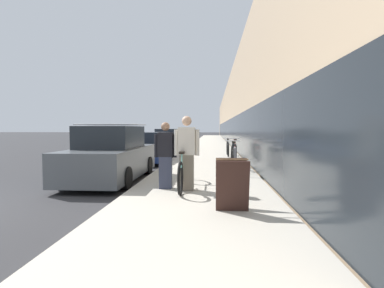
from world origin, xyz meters
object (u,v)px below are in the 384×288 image
(cruiser_bike_nearest, at_px, (233,157))
(cruiser_bike_farthest, at_px, (228,148))
(vintage_roadster_curbside, at_px, (150,148))
(tandem_bicycle, at_px, (184,172))
(parked_sedan_far, at_px, (169,141))
(parked_sedan_curbside, at_px, (112,156))
(bike_rack_hoop, at_px, (235,158))
(sandwich_board_sign, at_px, (232,184))
(person_bystander, at_px, (166,155))
(person_rider, at_px, (187,153))
(cruiser_bike_middle, at_px, (235,152))

(cruiser_bike_nearest, relative_size, cruiser_bike_farthest, 0.95)
(cruiser_bike_farthest, xyz_separation_m, vintage_roadster_curbside, (-3.72, -1.57, 0.10))
(tandem_bicycle, height_order, parked_sedan_far, parked_sedan_far)
(parked_sedan_curbside, bearing_deg, tandem_bicycle, -34.66)
(bike_rack_hoop, bearing_deg, parked_sedan_curbside, -172.19)
(sandwich_board_sign, bearing_deg, cruiser_bike_farthest, 87.66)
(person_bystander, bearing_deg, bike_rack_hoop, 51.36)
(person_bystander, relative_size, parked_sedan_far, 0.38)
(vintage_roadster_curbside, bearing_deg, tandem_bicycle, -71.46)
(tandem_bicycle, distance_m, person_rider, 0.56)
(person_rider, bearing_deg, tandem_bicycle, 106.54)
(cruiser_bike_middle, height_order, parked_sedan_far, parked_sedan_far)
(tandem_bicycle, height_order, vintage_roadster_curbside, vintage_roadster_curbside)
(person_rider, bearing_deg, person_bystander, 161.61)
(person_rider, xyz_separation_m, bike_rack_hoop, (1.28, 2.42, -0.34))
(sandwich_board_sign, bearing_deg, cruiser_bike_nearest, 86.06)
(cruiser_bike_farthest, relative_size, parked_sedan_far, 0.44)
(sandwich_board_sign, bearing_deg, person_bystander, 129.68)
(cruiser_bike_middle, height_order, parked_sedan_curbside, parked_sedan_curbside)
(person_bystander, bearing_deg, tandem_bicycle, 16.29)
(cruiser_bike_middle, xyz_separation_m, cruiser_bike_farthest, (-0.18, 2.40, -0.02))
(cruiser_bike_nearest, bearing_deg, parked_sedan_far, 111.27)
(person_rider, bearing_deg, cruiser_bike_middle, 76.21)
(sandwich_board_sign, xyz_separation_m, parked_sedan_far, (-3.37, 15.04, 0.09))
(cruiser_bike_middle, xyz_separation_m, sandwich_board_sign, (-0.60, -7.83, 0.04))
(tandem_bicycle, distance_m, sandwich_board_sign, 2.14)
(tandem_bicycle, xyz_separation_m, vintage_roadster_curbside, (-2.28, 6.78, 0.10))
(person_rider, xyz_separation_m, person_bystander, (-0.52, 0.17, -0.07))
(person_bystander, bearing_deg, cruiser_bike_nearest, 63.61)
(tandem_bicycle, relative_size, person_bystander, 1.55)
(tandem_bicycle, relative_size, parked_sedan_far, 0.59)
(person_rider, xyz_separation_m, parked_sedan_far, (-2.43, 13.47, -0.32))
(cruiser_bike_farthest, distance_m, sandwich_board_sign, 10.24)
(person_rider, distance_m, cruiser_bike_middle, 6.45)
(cruiser_bike_farthest, bearing_deg, bike_rack_hoop, -90.65)
(tandem_bicycle, relative_size, parked_sedan_curbside, 0.56)
(bike_rack_hoop, distance_m, cruiser_bike_middle, 3.84)
(parked_sedan_curbside, height_order, parked_sedan_far, parked_sedan_curbside)
(person_bystander, distance_m, sandwich_board_sign, 2.30)
(person_bystander, xyz_separation_m, sandwich_board_sign, (1.45, -1.75, -0.34))
(cruiser_bike_farthest, distance_m, vintage_roadster_curbside, 4.04)
(sandwich_board_sign, relative_size, parked_sedan_far, 0.22)
(person_rider, bearing_deg, cruiser_bike_nearest, 71.25)
(parked_sedan_curbside, bearing_deg, cruiser_bike_nearest, 27.42)
(parked_sedan_curbside, distance_m, parked_sedan_far, 11.55)
(cruiser_bike_nearest, xyz_separation_m, parked_sedan_curbside, (-3.74, -1.94, 0.18))
(tandem_bicycle, xyz_separation_m, person_bystander, (-0.43, -0.13, 0.40))
(bike_rack_hoop, height_order, cruiser_bike_farthest, cruiser_bike_farthest)
(bike_rack_hoop, bearing_deg, parked_sedan_far, 108.60)
(cruiser_bike_nearest, relative_size, sandwich_board_sign, 1.94)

